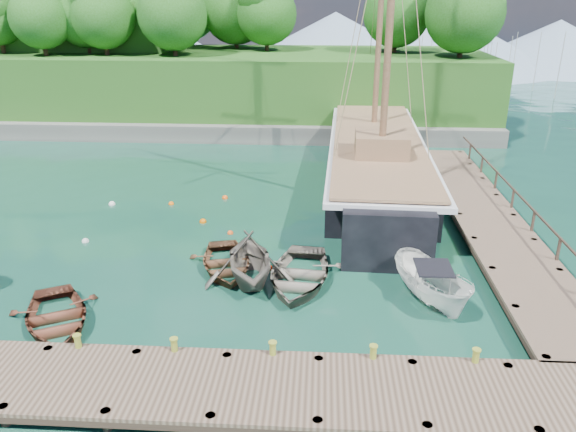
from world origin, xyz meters
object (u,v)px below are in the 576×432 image
object	(u,v)px
rowboat_1	(250,281)
cabin_boat_white	(430,302)
schooner	(376,165)
rowboat_0	(57,326)
rowboat_3	(298,283)
rowboat_2	(226,270)

from	to	relation	value
rowboat_1	cabin_boat_white	size ratio (longest dim) A/B	0.98
rowboat_1	schooner	bearing A→B (deg)	52.97
rowboat_0	rowboat_1	size ratio (longest dim) A/B	1.03
rowboat_0	schooner	size ratio (longest dim) A/B	0.15
rowboat_0	rowboat_1	xyz separation A→B (m)	(6.27, 3.65, 0.00)
rowboat_3	schooner	xyz separation A→B (m)	(4.02, 12.59, 1.22)
rowboat_3	rowboat_2	bearing A→B (deg)	169.07
rowboat_0	rowboat_3	size ratio (longest dim) A/B	0.88
rowboat_2	rowboat_1	bearing A→B (deg)	-53.26
cabin_boat_white	schooner	distance (m)	13.81
rowboat_3	cabin_boat_white	world-z (taller)	cabin_boat_white
rowboat_0	schooner	xyz separation A→B (m)	(12.24, 16.18, 1.22)
rowboat_0	schooner	world-z (taller)	schooner
rowboat_0	cabin_boat_white	bearing A→B (deg)	-17.01
rowboat_3	schooner	distance (m)	13.27
rowboat_1	rowboat_3	bearing A→B (deg)	-13.11
cabin_boat_white	schooner	bearing A→B (deg)	71.01
cabin_boat_white	schooner	world-z (taller)	schooner
rowboat_3	rowboat_1	bearing A→B (deg)	-175.02
rowboat_2	cabin_boat_white	world-z (taller)	cabin_boat_white
rowboat_3	cabin_boat_white	xyz separation A→B (m)	(4.99, -1.13, 0.00)
rowboat_1	rowboat_2	distance (m)	1.44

